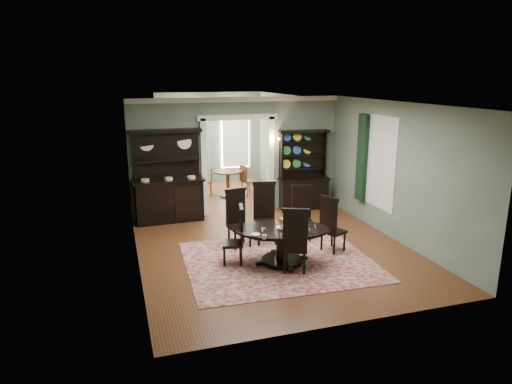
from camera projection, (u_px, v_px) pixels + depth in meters
room at (276, 176)px, 9.09m from camera, size 5.51×6.01×3.01m
parlor at (216, 142)px, 14.18m from camera, size 3.51×3.50×3.01m
doorway_trim at (237, 151)px, 11.81m from camera, size 2.08×0.25×2.57m
right_window at (371, 160)px, 10.68m from camera, size 0.15×1.47×2.12m
wall_sconce at (274, 140)px, 11.88m from camera, size 0.27×0.21×0.21m
rug at (279, 261)px, 8.92m from camera, size 3.69×3.11×0.01m
dining_table at (282, 239)px, 8.72m from camera, size 2.00×2.00×0.70m
centerpiece at (284, 226)px, 8.61m from camera, size 1.29×0.83×0.21m
chair_far_left at (237, 216)px, 9.64m from camera, size 0.51×0.49×1.23m
chair_far_mid at (265, 210)px, 9.85m from camera, size 0.55×0.53×1.33m
chair_far_right at (302, 211)px, 10.08m from camera, size 0.54×0.53×1.19m
chair_end_left at (237, 234)px, 8.68m from camera, size 0.48×0.50×1.15m
chair_end_right at (331, 223)px, 9.24m from camera, size 0.56×0.57×1.19m
chair_near at (295, 239)px, 8.24m from camera, size 0.60×0.59×1.26m
sideboard at (169, 190)px, 11.24m from camera, size 1.74×0.66×2.27m
welsh_dresser at (303, 180)px, 12.32m from camera, size 1.40×0.62×2.13m
parlor_table at (228, 180)px, 13.51m from camera, size 0.86×0.86×0.80m
parlor_chair_left at (208, 180)px, 13.79m from camera, size 0.39×0.38×0.85m
parlor_chair_right at (246, 180)px, 13.66m from camera, size 0.43×0.43×0.93m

